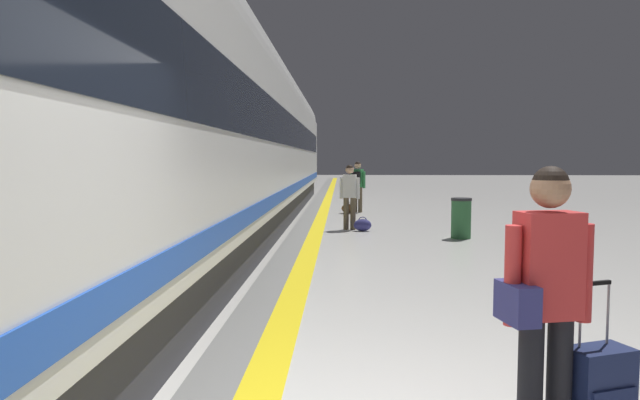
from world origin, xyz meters
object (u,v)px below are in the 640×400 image
(traveller_foreground, at_px, (545,293))
(duffel_bag_mid, at_px, (348,208))
(waste_bin, at_px, (461,218))
(passenger_mid, at_px, (358,182))
(passenger_near, at_px, (350,192))
(duffel_bag_near, at_px, (363,225))
(rolling_suitcase_foreground, at_px, (599,397))
(high_speed_train, at_px, (216,126))

(traveller_foreground, xyz_separation_m, duffel_bag_mid, (-0.97, 15.33, -0.86))
(waste_bin, bearing_deg, traveller_foreground, -99.03)
(passenger_mid, bearing_deg, passenger_near, -94.02)
(traveller_foreground, xyz_separation_m, duffel_bag_near, (-0.66, 10.65, -0.86))
(rolling_suitcase_foreground, bearing_deg, high_speed_train, 115.77)
(duffel_bag_near, distance_m, duffel_bag_mid, 4.69)
(high_speed_train, height_order, passenger_mid, high_speed_train)
(duffel_bag_mid, bearing_deg, rolling_suitcase_foreground, -85.00)
(high_speed_train, distance_m, rolling_suitcase_foreground, 10.08)
(passenger_mid, xyz_separation_m, waste_bin, (2.16, -6.11, -0.55))
(waste_bin, bearing_deg, passenger_mid, 109.46)
(passenger_mid, bearing_deg, waste_bin, -70.54)
(passenger_near, relative_size, waste_bin, 1.80)
(passenger_mid, bearing_deg, duffel_bag_mid, -140.37)
(passenger_mid, relative_size, duffel_bag_mid, 3.87)
(high_speed_train, height_order, waste_bin, high_speed_train)
(waste_bin, bearing_deg, passenger_near, 149.71)
(rolling_suitcase_foreground, distance_m, passenger_mid, 15.56)
(duffel_bag_near, relative_size, duffel_bag_mid, 1.00)
(duffel_bag_near, bearing_deg, duffel_bag_mid, 93.74)
(duffel_bag_mid, bearing_deg, high_speed_train, -114.83)
(passenger_mid, distance_m, waste_bin, 6.51)
(passenger_mid, distance_m, duffel_bag_mid, 0.95)
(passenger_near, distance_m, waste_bin, 2.92)
(traveller_foreground, relative_size, passenger_mid, 1.03)
(rolling_suitcase_foreground, xyz_separation_m, duffel_bag_near, (-1.03, 10.57, -0.21))
(high_speed_train, relative_size, duffel_bag_near, 80.50)
(rolling_suitcase_foreground, bearing_deg, duffel_bag_mid, 95.00)
(rolling_suitcase_foreground, height_order, waste_bin, rolling_suitcase_foreground)
(passenger_mid, bearing_deg, duffel_bag_near, -90.09)
(duffel_bag_mid, relative_size, waste_bin, 0.48)
(duffel_bag_near, bearing_deg, passenger_mid, 89.91)
(traveller_foreground, bearing_deg, passenger_mid, 92.40)
(high_speed_train, relative_size, rolling_suitcase_foreground, 33.67)
(traveller_foreground, relative_size, rolling_suitcase_foreground, 1.66)
(high_speed_train, distance_m, duffel_bag_mid, 7.41)
(passenger_mid, bearing_deg, traveller_foreground, -87.60)
(high_speed_train, xyz_separation_m, duffel_bag_near, (3.26, 1.70, -2.35))
(rolling_suitcase_foreground, xyz_separation_m, duffel_bag_mid, (-1.33, 15.25, -0.21))
(high_speed_train, bearing_deg, passenger_mid, 63.81)
(high_speed_train, bearing_deg, traveller_foreground, -66.37)
(passenger_near, distance_m, duffel_bag_mid, 4.47)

